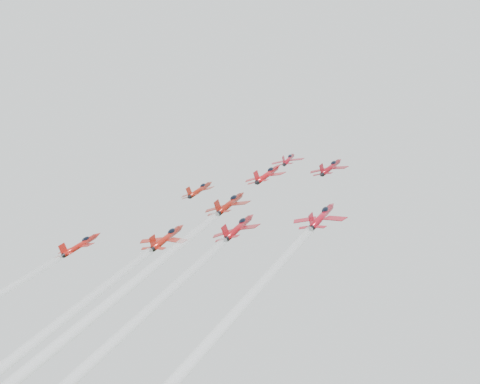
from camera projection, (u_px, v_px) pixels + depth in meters
The scene contains 7 objects.
jet_lead at pixel (289, 159), 149.78m from camera, with size 8.55×10.59×7.87m.
jet_row2_left at pixel (200, 189), 145.30m from camera, with size 9.34×11.57×8.60m.
jet_row2_center at pixel (267, 174), 139.54m from camera, with size 10.43×12.92×9.60m.
jet_row2_right at pixel (331, 167), 127.54m from camera, with size 8.70×10.78×8.01m.
jet_center at pixel (76, 329), 78.67m from camera, with size 10.31×91.78×66.77m.
jet_rear_right at pixel (75, 380), 64.05m from camera, with size 9.25×82.31×59.89m.
jet_rear_farright at pixel (200, 372), 57.72m from camera, with size 8.91×79.29×57.69m.
Camera 1 is at (57.65, -103.58, 98.10)m, focal length 45.00 mm.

